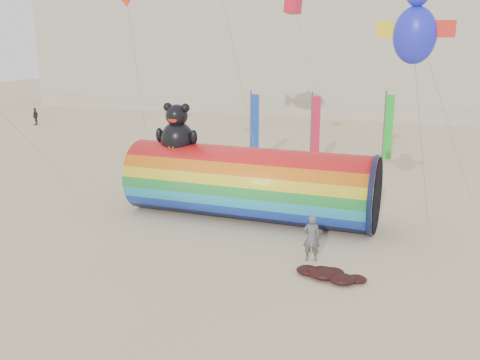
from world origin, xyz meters
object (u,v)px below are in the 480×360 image
(hotel_building, at_px, (271,26))
(fabric_bundle, at_px, (329,274))
(windsock_assembly, at_px, (249,182))
(kite_handler, at_px, (311,238))

(hotel_building, height_order, fabric_bundle, hotel_building)
(hotel_building, bearing_deg, fabric_bundle, -70.18)
(fabric_bundle, bearing_deg, windsock_assembly, 132.47)
(kite_handler, relative_size, fabric_bundle, 0.72)
(hotel_building, relative_size, windsock_assembly, 4.98)
(fabric_bundle, bearing_deg, hotel_building, 109.82)
(windsock_assembly, height_order, fabric_bundle, windsock_assembly)
(hotel_building, distance_m, windsock_assembly, 45.15)
(hotel_building, xyz_separation_m, kite_handler, (16.33, -46.68, -9.37))
(kite_handler, bearing_deg, windsock_assembly, -59.92)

